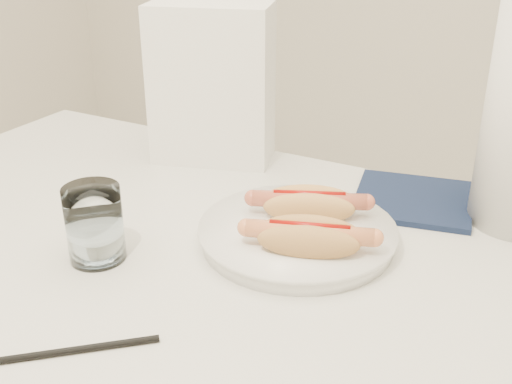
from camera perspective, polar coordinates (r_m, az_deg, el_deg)
The scene contains 8 objects.
table at distance 0.80m, azimuth -5.01°, elevation -10.98°, with size 1.20×0.80×0.75m.
plate at distance 0.82m, azimuth 3.76°, elevation -3.98°, with size 0.25×0.25×0.02m, color white.
hotdog_left at distance 0.83m, azimuth 4.84°, elevation -1.13°, with size 0.15×0.10×0.04m.
hotdog_right at distance 0.75m, azimuth 4.86°, elevation -4.13°, with size 0.15×0.10×0.04m.
water_glass at distance 0.79m, azimuth -14.47°, elevation -2.82°, with size 0.07×0.07×0.10m, color silver.
chopstick_near at distance 0.67m, azimuth -19.16°, elevation -13.84°, with size 0.01×0.01×0.23m, color black.
napkin_box at distance 1.05m, azimuth -4.00°, elevation 9.78°, with size 0.19×0.11×0.26m, color white.
navy_napkin at distance 0.95m, azimuth 14.06°, elevation -0.65°, with size 0.17×0.17×0.01m, color #121C39.
Camera 1 is at (0.36, -0.53, 1.16)m, focal length 44.00 mm.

